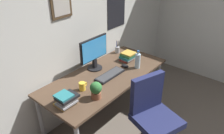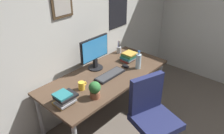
# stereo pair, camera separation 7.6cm
# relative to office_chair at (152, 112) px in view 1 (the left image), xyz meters

# --- Properties ---
(wall_back) EXTENTS (4.40, 0.10, 2.60)m
(wall_back) POSITION_rel_office_chair_xyz_m (-0.02, 1.18, 0.77)
(wall_back) COLOR silver
(wall_back) RESTS_ON ground_plane
(desk) EXTENTS (1.74, 0.77, 0.74)m
(desk) POSITION_rel_office_chair_xyz_m (0.02, 0.71, 0.14)
(desk) COLOR #4C3828
(desk) RESTS_ON ground_plane
(office_chair) EXTENTS (0.58, 0.60, 0.95)m
(office_chair) POSITION_rel_office_chair_xyz_m (0.00, 0.00, 0.00)
(office_chair) COLOR #1E234C
(office_chair) RESTS_ON ground_plane
(monitor) EXTENTS (0.46, 0.20, 0.43)m
(monitor) POSITION_rel_office_chair_xyz_m (0.05, 0.94, 0.45)
(monitor) COLOR black
(monitor) RESTS_ON desk
(keyboard) EXTENTS (0.43, 0.15, 0.03)m
(keyboard) POSITION_rel_office_chair_xyz_m (0.03, 0.66, 0.23)
(keyboard) COLOR black
(keyboard) RESTS_ON desk
(computer_mouse) EXTENTS (0.06, 0.11, 0.04)m
(computer_mouse) POSITION_rel_office_chair_xyz_m (0.33, 0.65, 0.23)
(computer_mouse) COLOR black
(computer_mouse) RESTS_ON desk
(water_bottle) EXTENTS (0.07, 0.07, 0.25)m
(water_bottle) POSITION_rel_office_chair_xyz_m (0.43, 0.51, 0.32)
(water_bottle) COLOR silver
(water_bottle) RESTS_ON desk
(coffee_mug_near) EXTENTS (0.11, 0.07, 0.10)m
(coffee_mug_near) POSITION_rel_office_chair_xyz_m (-0.40, 0.70, 0.26)
(coffee_mug_near) COLOR yellow
(coffee_mug_near) RESTS_ON desk
(potted_plant) EXTENTS (0.13, 0.13, 0.19)m
(potted_plant) POSITION_rel_office_chair_xyz_m (-0.41, 0.48, 0.32)
(potted_plant) COLOR brown
(potted_plant) RESTS_ON desk
(pen_cup) EXTENTS (0.07, 0.07, 0.20)m
(pen_cup) POSITION_rel_office_chair_xyz_m (0.63, 1.01, 0.27)
(pen_cup) COLOR #9EA0A5
(pen_cup) RESTS_ON desk
(book_stack_left) EXTENTS (0.21, 0.17, 0.12)m
(book_stack_left) POSITION_rel_office_chair_xyz_m (0.52, 0.74, 0.28)
(book_stack_left) COLOR #B22D28
(book_stack_left) RESTS_ON desk
(book_stack_right) EXTENTS (0.23, 0.18, 0.12)m
(book_stack_right) POSITION_rel_office_chair_xyz_m (-0.69, 0.64, 0.27)
(book_stack_right) COLOR gold
(book_stack_right) RESTS_ON desk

